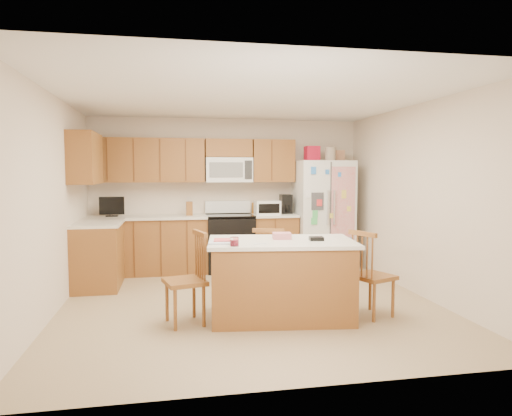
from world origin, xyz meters
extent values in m
plane|color=#9E845A|center=(0.00, 0.00, 0.00)|extent=(4.50, 4.50, 0.00)
cube|color=beige|center=(0.00, 2.25, 1.25)|extent=(4.50, 0.10, 2.50)
cube|color=beige|center=(0.00, -2.25, 1.25)|extent=(4.50, 0.10, 2.50)
cube|color=beige|center=(-2.25, 0.00, 1.25)|extent=(0.10, 4.50, 2.50)
cube|color=beige|center=(2.25, 0.00, 1.25)|extent=(0.10, 4.50, 2.50)
cube|color=white|center=(0.00, 0.00, 2.50)|extent=(4.50, 4.50, 0.04)
cube|color=brown|center=(-1.31, 1.95, 0.44)|extent=(1.87, 0.60, 0.88)
cube|color=brown|center=(0.74, 1.95, 0.44)|extent=(0.72, 0.60, 0.88)
cube|color=brown|center=(-1.95, 1.17, 0.44)|extent=(0.60, 0.95, 0.88)
cube|color=silver|center=(-1.31, 1.94, 0.90)|extent=(1.87, 0.64, 0.04)
cube|color=silver|center=(0.74, 1.94, 0.90)|extent=(0.72, 0.64, 0.04)
cube|color=silver|center=(-1.94, 1.17, 0.90)|extent=(0.64, 0.95, 0.04)
cube|color=brown|center=(-1.32, 2.08, 1.80)|extent=(1.85, 0.33, 0.70)
cube|color=brown|center=(0.75, 2.08, 1.80)|extent=(0.70, 0.33, 0.70)
cube|color=brown|center=(0.00, 2.08, 2.00)|extent=(0.76, 0.33, 0.29)
cube|color=brown|center=(-2.08, 1.17, 1.80)|extent=(0.33, 0.95, 0.70)
cube|color=#5A2F13|center=(-1.90, 1.92, 1.80)|extent=(0.02, 0.01, 0.66)
cube|color=#5A2F13|center=(-1.90, 1.65, 0.44)|extent=(0.02, 0.01, 0.84)
cube|color=#5A2F13|center=(-1.50, 1.92, 1.80)|extent=(0.02, 0.01, 0.66)
cube|color=#5A2F13|center=(-1.50, 1.65, 0.44)|extent=(0.02, 0.01, 0.84)
cube|color=#5A2F13|center=(-1.10, 1.92, 1.80)|extent=(0.02, 0.01, 0.66)
cube|color=#5A2F13|center=(-1.10, 1.65, 0.44)|extent=(0.02, 0.01, 0.84)
cube|color=#5A2F13|center=(-0.70, 1.92, 1.80)|extent=(0.01, 0.01, 0.66)
cube|color=#5A2F13|center=(-0.70, 1.65, 0.44)|extent=(0.01, 0.01, 0.84)
cube|color=#5A2F13|center=(0.70, 1.92, 1.80)|extent=(0.01, 0.01, 0.66)
cube|color=#5A2F13|center=(0.70, 1.65, 0.44)|extent=(0.01, 0.01, 0.84)
cube|color=white|center=(0.00, 2.06, 1.65)|extent=(0.76, 0.38, 0.40)
cube|color=slate|center=(-0.06, 1.86, 1.65)|extent=(0.54, 0.01, 0.24)
cube|color=#262626|center=(0.30, 1.86, 1.65)|extent=(0.12, 0.01, 0.30)
cube|color=brown|center=(-0.65, 1.95, 1.03)|extent=(0.10, 0.14, 0.22)
cube|color=black|center=(-1.85, 1.97, 0.93)|extent=(0.18, 0.12, 0.02)
cube|color=black|center=(-1.85, 1.97, 1.09)|extent=(0.38, 0.03, 0.28)
cube|color=orange|center=(0.58, 2.03, 1.01)|extent=(0.35, 0.22, 0.18)
cube|color=white|center=(0.60, 1.80, 1.04)|extent=(0.40, 0.28, 0.23)
cube|color=black|center=(0.60, 1.66, 1.04)|extent=(0.34, 0.01, 0.15)
cube|color=black|center=(0.96, 2.00, 1.08)|extent=(0.18, 0.22, 0.32)
cylinder|color=black|center=(0.96, 1.93, 1.01)|extent=(0.12, 0.12, 0.12)
cube|color=black|center=(0.00, 1.93, 0.44)|extent=(0.76, 0.64, 0.88)
cube|color=black|center=(0.00, 1.60, 0.42)|extent=(0.68, 0.01, 0.42)
cube|color=black|center=(0.00, 1.93, 0.91)|extent=(0.76, 0.64, 0.03)
cube|color=white|center=(0.00, 2.19, 1.03)|extent=(0.76, 0.10, 0.20)
cube|color=white|center=(1.57, 1.88, 0.90)|extent=(0.90, 0.75, 1.80)
cube|color=#4C4C4C|center=(1.57, 1.49, 0.90)|extent=(0.02, 0.01, 1.75)
cube|color=silver|center=(1.52, 1.47, 1.05)|extent=(0.02, 0.03, 0.55)
cube|color=silver|center=(1.62, 1.47, 1.05)|extent=(0.02, 0.03, 0.55)
cube|color=#3F3F44|center=(1.35, 1.49, 1.15)|extent=(0.20, 0.01, 0.28)
cube|color=#D84C59|center=(1.77, 1.49, 1.05)|extent=(0.42, 0.01, 1.30)
cube|color=#AF102A|center=(1.37, 1.88, 1.92)|extent=(0.22, 0.22, 0.24)
cylinder|color=tan|center=(1.67, 1.82, 1.91)|extent=(0.18, 0.18, 0.22)
cube|color=#A67151|center=(1.85, 1.96, 1.89)|extent=(0.18, 0.20, 0.18)
cube|color=brown|center=(0.25, -0.61, 0.41)|extent=(1.60, 1.02, 0.83)
cube|color=silver|center=(0.25, -0.61, 0.85)|extent=(1.69, 1.11, 0.04)
cylinder|color=#AF102A|center=(-0.31, -0.91, 0.90)|extent=(0.08, 0.08, 0.06)
cylinder|color=white|center=(-0.31, -0.91, 0.91)|extent=(0.09, 0.09, 0.09)
cube|color=#D08F92|center=(0.28, -0.51, 0.90)|extent=(0.22, 0.17, 0.07)
cube|color=black|center=(0.62, -0.69, 0.89)|extent=(0.16, 0.14, 0.04)
cube|color=white|center=(-0.40, -0.69, 0.88)|extent=(0.33, 0.27, 0.01)
cube|color=#D84C4C|center=(-0.36, -0.61, 0.89)|extent=(0.28, 0.23, 0.01)
cylinder|color=white|center=(-0.03, -0.84, 0.87)|extent=(0.14, 0.03, 0.01)
cube|color=brown|center=(-0.80, -0.62, 0.45)|extent=(0.50, 0.51, 0.05)
cylinder|color=brown|center=(-0.99, -0.49, 0.22)|extent=(0.04, 0.04, 0.43)
cylinder|color=brown|center=(-0.91, -0.82, 0.22)|extent=(0.04, 0.04, 0.43)
cylinder|color=brown|center=(-0.70, -0.41, 0.22)|extent=(0.04, 0.04, 0.43)
cylinder|color=brown|center=(-0.62, -0.75, 0.22)|extent=(0.04, 0.04, 0.43)
cylinder|color=brown|center=(-0.68, -0.43, 0.72)|extent=(0.02, 0.02, 0.49)
cylinder|color=brown|center=(-0.66, -0.50, 0.72)|extent=(0.02, 0.02, 0.49)
cylinder|color=brown|center=(-0.64, -0.58, 0.72)|extent=(0.02, 0.02, 0.49)
cylinder|color=brown|center=(-0.62, -0.65, 0.72)|extent=(0.02, 0.02, 0.49)
cylinder|color=brown|center=(-0.60, -0.72, 0.72)|extent=(0.02, 0.02, 0.49)
cube|color=brown|center=(-0.64, -0.58, 0.96)|extent=(0.14, 0.40, 0.05)
cube|color=brown|center=(0.26, 0.07, 0.43)|extent=(0.50, 0.49, 0.04)
cylinder|color=brown|center=(0.46, 0.15, 0.21)|extent=(0.03, 0.03, 0.41)
cylinder|color=brown|center=(0.16, 0.26, 0.21)|extent=(0.03, 0.03, 0.41)
cylinder|color=brown|center=(0.37, -0.12, 0.21)|extent=(0.03, 0.03, 0.41)
cylinder|color=brown|center=(0.06, -0.01, 0.21)|extent=(0.03, 0.03, 0.41)
cylinder|color=brown|center=(0.35, -0.13, 0.68)|extent=(0.02, 0.02, 0.46)
cylinder|color=brown|center=(0.28, -0.11, 0.68)|extent=(0.02, 0.02, 0.46)
cylinder|color=brown|center=(0.21, -0.09, 0.68)|extent=(0.02, 0.02, 0.46)
cylinder|color=brown|center=(0.14, -0.06, 0.68)|extent=(0.02, 0.02, 0.46)
cylinder|color=brown|center=(0.08, -0.04, 0.68)|extent=(0.02, 0.02, 0.46)
cube|color=brown|center=(0.21, -0.09, 0.91)|extent=(0.37, 0.16, 0.05)
cube|color=brown|center=(1.27, -0.72, 0.45)|extent=(0.52, 0.54, 0.04)
cylinder|color=brown|center=(1.47, -0.82, 0.21)|extent=(0.04, 0.04, 0.43)
cylinder|color=brown|center=(1.34, -0.51, 0.21)|extent=(0.04, 0.04, 0.43)
cylinder|color=brown|center=(1.20, -0.94, 0.21)|extent=(0.04, 0.04, 0.43)
cylinder|color=brown|center=(1.07, -0.62, 0.21)|extent=(0.04, 0.04, 0.43)
cylinder|color=brown|center=(1.17, -0.93, 0.70)|extent=(0.02, 0.02, 0.48)
cylinder|color=brown|center=(1.14, -0.86, 0.70)|extent=(0.02, 0.02, 0.48)
cylinder|color=brown|center=(1.11, -0.79, 0.70)|extent=(0.02, 0.02, 0.48)
cylinder|color=brown|center=(1.09, -0.72, 0.70)|extent=(0.02, 0.02, 0.48)
cylinder|color=brown|center=(1.06, -0.65, 0.70)|extent=(0.02, 0.02, 0.48)
cube|color=brown|center=(1.11, -0.79, 0.94)|extent=(0.19, 0.38, 0.05)
camera|label=1|loc=(-0.93, -5.42, 1.61)|focal=32.00mm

